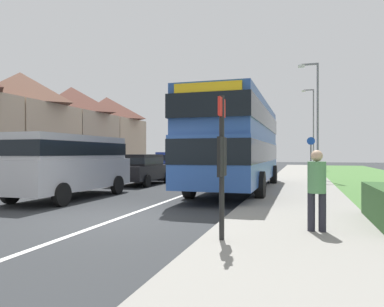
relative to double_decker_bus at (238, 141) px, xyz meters
name	(u,v)px	position (x,y,z in m)	size (l,w,h in m)	color
ground_plane	(118,219)	(-1.73, -7.21, -2.14)	(120.00, 120.00, 0.00)	#2D3033
lane_marking_centre	(203,188)	(-1.73, 0.79, -2.14)	(0.14, 60.00, 0.01)	silver
pavement_near_side	(298,195)	(2.47, -1.21, -2.08)	(3.20, 68.00, 0.12)	gray
double_decker_bus	(238,141)	(0.00, 0.00, 0.00)	(2.80, 10.46, 3.70)	#284C93
parked_van_silver	(70,161)	(-5.31, -4.17, -0.81)	(2.11, 5.53, 2.23)	#B7B7BC
parked_car_black	(141,168)	(-5.27, 1.71, -1.28)	(1.95, 4.33, 1.55)	black
parked_car_blue	(175,164)	(-5.22, 6.72, -1.22)	(1.99, 4.43, 1.67)	navy
parked_car_red	(198,162)	(-5.21, 12.07, -1.20)	(1.88, 4.00, 1.74)	#B21E1E
pedestrian_at_stop	(317,186)	(2.86, -7.87, -1.17)	(0.34, 0.34, 1.67)	#23232D
bus_stop_sign	(222,157)	(1.27, -9.05, -0.60)	(0.09, 0.52, 2.60)	black
cycle_route_sign	(311,156)	(3.09, 6.15, -0.71)	(0.44, 0.08, 2.52)	slate
street_lamp_mid	(316,113)	(3.37, 6.72, 1.80)	(1.14, 0.20, 6.80)	slate
street_lamp_far	(312,124)	(3.59, 21.29, 2.29)	(1.14, 0.20, 7.76)	slate
house_terrace_far_side	(48,127)	(-16.27, 8.33, 1.50)	(6.16, 23.21, 7.28)	#C1A88E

